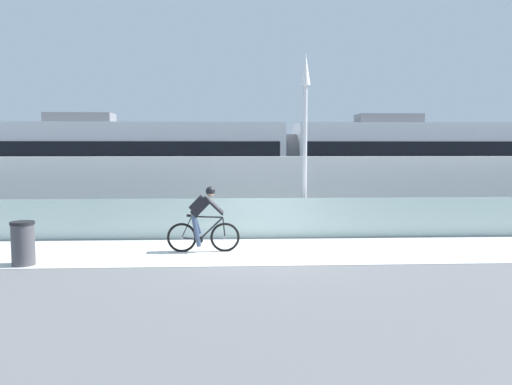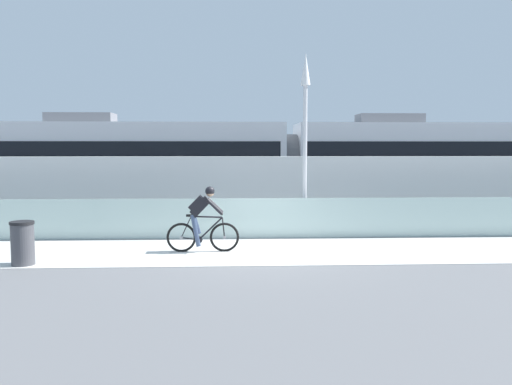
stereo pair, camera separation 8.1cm
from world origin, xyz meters
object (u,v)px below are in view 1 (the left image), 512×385
object	(u,v)px
tram	(289,165)
cyclist_on_bike	(203,220)
lamp_post_antenna	(305,121)
trash_bin	(23,243)

from	to	relation	value
tram	cyclist_on_bike	world-z (taller)	tram
lamp_post_antenna	trash_bin	world-z (taller)	lamp_post_antenna
tram	cyclist_on_bike	distance (m)	7.51
tram	cyclist_on_bike	xyz separation A→B (m)	(-2.87, -6.85, -1.09)
lamp_post_antenna	trash_bin	size ratio (longest dim) A/B	5.42
tram	trash_bin	world-z (taller)	tram
tram	trash_bin	distance (m)	10.59
tram	lamp_post_antenna	world-z (taller)	lamp_post_antenna
cyclist_on_bike	tram	bearing A→B (deg)	67.24
cyclist_on_bike	trash_bin	distance (m)	4.01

